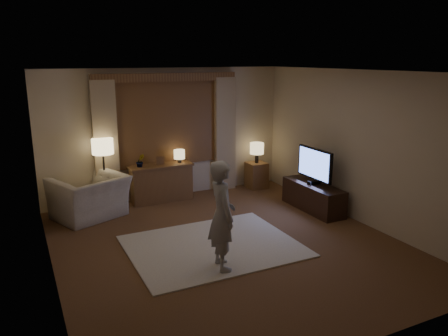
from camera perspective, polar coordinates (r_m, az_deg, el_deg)
room at (r=6.83m, az=-1.35°, el=1.91°), size 5.04×5.54×2.64m
rug at (r=6.74m, az=-1.44°, el=-10.15°), size 2.50×2.00×0.02m
sideboard at (r=8.80m, az=-8.21°, el=-2.02°), size 1.20×0.40×0.70m
picture_frame at (r=8.68m, az=-8.31°, el=0.83°), size 0.16×0.02×0.20m
plant at (r=8.56m, az=-10.87°, el=0.88°), size 0.17×0.13×0.30m
table_lamp_sideboard at (r=8.78m, az=-5.85°, el=1.72°), size 0.22×0.22×0.30m
floor_lamp at (r=8.35m, az=-15.55°, el=2.26°), size 0.39×0.39×1.35m
armchair at (r=8.13m, az=-17.12°, el=-3.68°), size 1.47×1.40×0.76m
side_table at (r=9.62m, az=4.25°, el=-0.93°), size 0.40×0.40×0.56m
table_lamp_side at (r=9.48m, az=4.32°, el=2.50°), size 0.30×0.30×0.44m
tv_stand at (r=8.38m, az=11.56°, el=-3.71°), size 0.45×1.40×0.50m
tv at (r=8.21m, az=11.77°, el=0.43°), size 0.23×0.94×0.68m
person at (r=5.80m, az=-0.26°, el=-6.20°), size 0.43×0.59×1.49m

